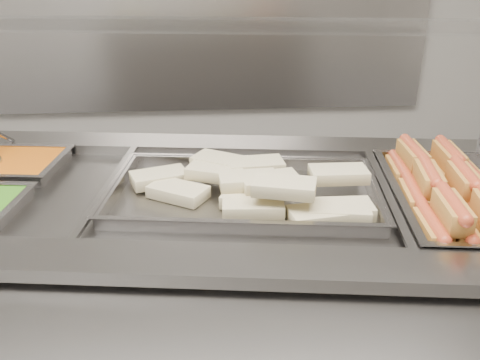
{
  "coord_description": "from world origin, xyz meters",
  "views": [
    {
      "loc": [
        0.05,
        -0.97,
        1.6
      ],
      "look_at": [
        0.15,
        0.39,
        0.99
      ],
      "focal_mm": 40.0,
      "sensor_mm": 36.0,
      "label": 1
    }
  ],
  "objects": [
    {
      "name": "back_panel",
      "position": [
        0.0,
        2.45,
        1.2
      ],
      "size": [
        3.0,
        0.04,
        1.2
      ],
      "primitive_type": "cube",
      "color": "#A8A39E",
      "rests_on": "ground"
    },
    {
      "name": "steam_counter",
      "position": [
        0.1,
        0.4,
        0.48
      ],
      "size": [
        2.13,
        1.16,
        0.97
      ],
      "color": "slate",
      "rests_on": "ground"
    },
    {
      "name": "tray_rail",
      "position": [
        0.03,
        -0.14,
        0.92
      ],
      "size": [
        1.96,
        0.65,
        0.06
      ],
      "color": "gray",
      "rests_on": "steam_counter"
    },
    {
      "name": "sneeze_guard",
      "position": [
        0.13,
        0.64,
        1.36
      ],
      "size": [
        1.81,
        0.55,
        0.47
      ],
      "color": "silver",
      "rests_on": "steam_counter"
    },
    {
      "name": "pan_hotdogs",
      "position": [
        0.77,
        0.31,
        0.92
      ],
      "size": [
        0.44,
        0.64,
        0.11
      ],
      "color": "gray",
      "rests_on": "steam_counter"
    },
    {
      "name": "pan_wraps",
      "position": [
        0.16,
        0.39,
        0.94
      ],
      "size": [
        0.78,
        0.52,
        0.08
      ],
      "color": "gray",
      "rests_on": "steam_counter"
    },
    {
      "name": "pan_beans",
      "position": [
        -0.57,
        0.65,
        0.92
      ],
      "size": [
        0.35,
        0.3,
        0.11
      ],
      "color": "gray",
      "rests_on": "steam_counter"
    },
    {
      "name": "hotdogs_in_buns",
      "position": [
        0.74,
        0.31,
        0.97
      ],
      "size": [
        0.34,
        0.59,
        0.13
      ],
      "color": "#A96623",
      "rests_on": "pan_hotdogs"
    },
    {
      "name": "tortilla_wraps",
      "position": [
        0.21,
        0.38,
        0.98
      ],
      "size": [
        0.69,
        0.43,
        0.1
      ],
      "color": "#C0B581",
      "rests_on": "pan_wraps"
    }
  ]
}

